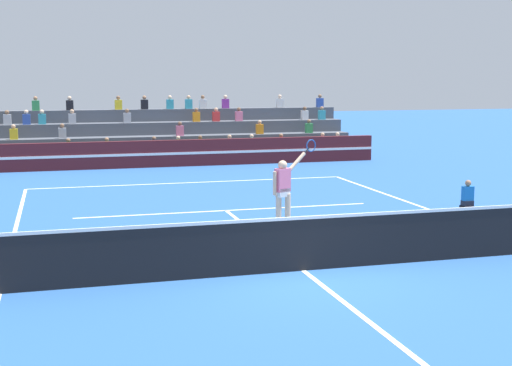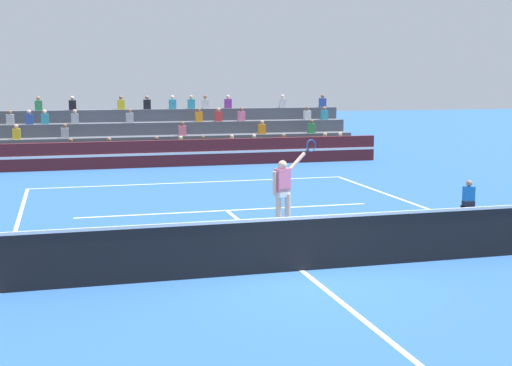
# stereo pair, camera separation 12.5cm
# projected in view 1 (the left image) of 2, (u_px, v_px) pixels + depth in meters

# --- Properties ---
(ground_plane) EXTENTS (120.00, 120.00, 0.00)m
(ground_plane) POSITION_uv_depth(u_px,v_px,m) (303.00, 271.00, 13.61)
(ground_plane) COLOR #285699
(court_lines) EXTENTS (11.10, 23.90, 0.01)m
(court_lines) POSITION_uv_depth(u_px,v_px,m) (303.00, 270.00, 13.61)
(court_lines) COLOR white
(court_lines) RESTS_ON ground
(tennis_net) EXTENTS (12.00, 0.10, 1.10)m
(tennis_net) POSITION_uv_depth(u_px,v_px,m) (304.00, 243.00, 13.53)
(tennis_net) COLOR slate
(tennis_net) RESTS_ON ground
(sponsor_banner_wall) EXTENTS (18.00, 0.26, 1.10)m
(sponsor_banner_wall) POSITION_uv_depth(u_px,v_px,m) (169.00, 153.00, 29.32)
(sponsor_banner_wall) COLOR #51191E
(sponsor_banner_wall) RESTS_ON ground
(bleacher_stand) EXTENTS (17.38, 3.80, 2.83)m
(bleacher_stand) POSITION_uv_depth(u_px,v_px,m) (159.00, 140.00, 32.29)
(bleacher_stand) COLOR #4C515B
(bleacher_stand) RESTS_ON ground
(ball_kid_courtside) EXTENTS (0.30, 0.36, 0.84)m
(ball_kid_courtside) POSITION_uv_depth(u_px,v_px,m) (467.00, 198.00, 19.77)
(ball_kid_courtside) COLOR black
(ball_kid_courtside) RESTS_ON ground
(tennis_player) EXTENTS (1.31, 0.60, 2.23)m
(tennis_player) POSITION_uv_depth(u_px,v_px,m) (284.00, 191.00, 16.99)
(tennis_player) COLOR beige
(tennis_player) RESTS_ON ground
(tennis_ball) EXTENTS (0.07, 0.07, 0.07)m
(tennis_ball) POSITION_uv_depth(u_px,v_px,m) (139.00, 242.00, 15.83)
(tennis_ball) COLOR #C6DB33
(tennis_ball) RESTS_ON ground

